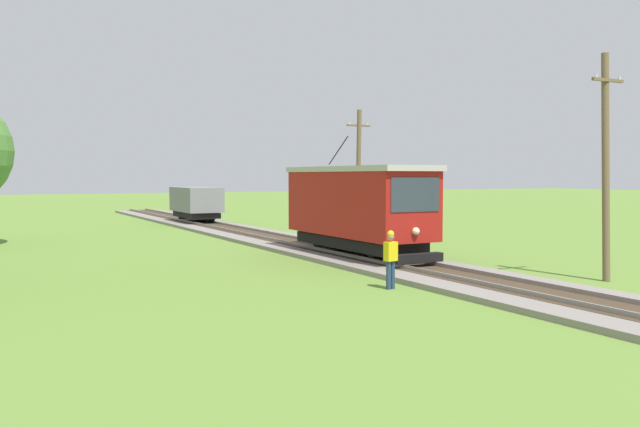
{
  "coord_description": "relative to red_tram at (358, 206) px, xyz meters",
  "views": [
    {
      "loc": [
        -14.06,
        -3.89,
        3.43
      ],
      "look_at": [
        -0.53,
        21.74,
        1.78
      ],
      "focal_mm": 37.2,
      "sensor_mm": 36.0,
      "label": 1
    }
  ],
  "objects": [
    {
      "name": "red_tram",
      "position": [
        0.0,
        0.0,
        0.0
      ],
      "size": [
        2.6,
        8.54,
        4.79
      ],
      "color": "maroon",
      "rests_on": "rail_right"
    },
    {
      "name": "track_worker",
      "position": [
        -2.88,
        -6.71,
        -1.21
      ],
      "size": [
        0.41,
        0.29,
        1.78
      ],
      "rotation": [
        0.0,
        0.0,
        1.71
      ],
      "color": "navy",
      "rests_on": "ground"
    },
    {
      "name": "utility_pole_near_tram",
      "position": [
        4.18,
        -8.62,
        1.6
      ],
      "size": [
        1.4,
        0.5,
        7.4
      ],
      "color": "brown",
      "rests_on": "ground"
    },
    {
      "name": "utility_pole_mid",
      "position": [
        4.18,
        6.88,
        1.36
      ],
      "size": [
        1.4,
        0.42,
        6.93
      ],
      "color": "brown",
      "rests_on": "ground"
    },
    {
      "name": "freight_car",
      "position": [
        -0.0,
        22.07,
        -0.64
      ],
      "size": [
        2.4,
        5.2,
        2.31
      ],
      "color": "slate",
      "rests_on": "rail_right"
    }
  ]
}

